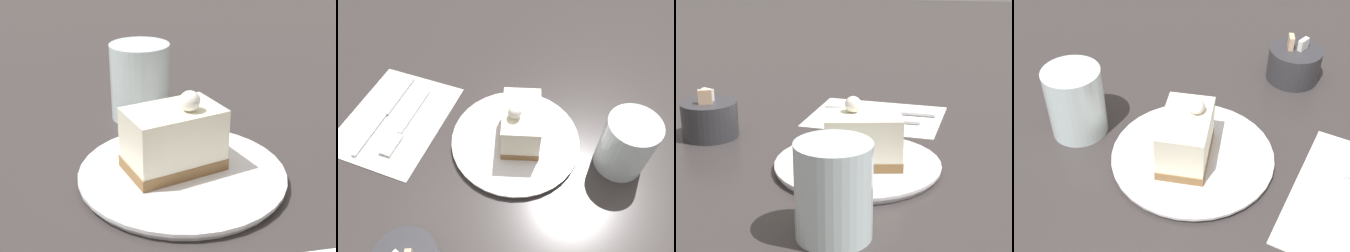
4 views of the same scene
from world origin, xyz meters
TOP-DOWN VIEW (x-y plane):
  - ground_plane at (0.00, 0.00)m, footprint 4.00×4.00m
  - plate at (-0.01, 0.02)m, footprint 0.22×0.22m
  - cake_slice at (-0.02, 0.01)m, footprint 0.08×0.11m
  - drinking_glass at (-0.18, 0.01)m, footprint 0.08×0.08m

SIDE VIEW (x-z plane):
  - ground_plane at x=0.00m, z-range 0.00..0.00m
  - plate at x=-0.01m, z-range 0.00..0.01m
  - cake_slice at x=-0.02m, z-range 0.00..0.09m
  - drinking_glass at x=-0.18m, z-range 0.00..0.10m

